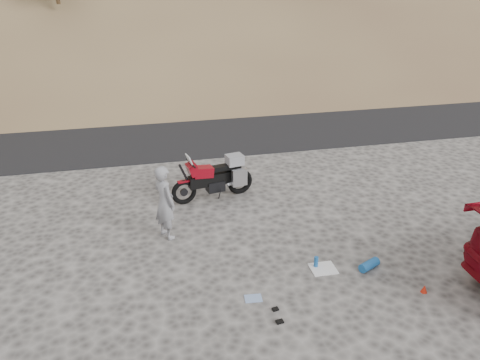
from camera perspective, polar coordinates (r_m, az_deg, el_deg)
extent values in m
plane|color=#423F3D|center=(10.09, -3.88, -9.26)|extent=(140.00, 140.00, 0.00)
cube|color=black|center=(18.24, -8.51, 6.31)|extent=(120.00, 7.00, 0.05)
torus|color=black|center=(12.10, -6.84, -1.48)|extent=(0.68, 0.25, 0.67)
cylinder|color=black|center=(12.10, -6.84, -1.48)|extent=(0.21, 0.10, 0.20)
torus|color=black|center=(12.60, -0.01, -0.20)|extent=(0.73, 0.28, 0.71)
cylinder|color=black|center=(12.60, -0.01, -0.20)|extent=(0.24, 0.12, 0.22)
cylinder|color=black|center=(11.96, -6.56, 0.21)|extent=(0.39, 0.14, 0.83)
cylinder|color=black|center=(11.85, -6.00, 2.04)|extent=(0.17, 0.63, 0.04)
cube|color=black|center=(12.23, -3.49, 0.10)|extent=(1.25, 0.48, 0.31)
cube|color=black|center=(12.34, -3.03, -0.68)|extent=(0.51, 0.39, 0.29)
cube|color=maroon|center=(12.05, -4.56, 1.02)|extent=(0.58, 0.41, 0.32)
cube|color=maroon|center=(11.92, -5.82, 1.34)|extent=(0.37, 0.40, 0.36)
cube|color=silver|center=(11.80, -6.21, 2.46)|extent=(0.18, 0.32, 0.26)
cube|color=black|center=(12.20, -2.41, 1.48)|extent=(0.59, 0.33, 0.12)
cube|color=black|center=(12.35, -0.75, 1.60)|extent=(0.39, 0.25, 0.10)
cube|color=silver|center=(12.23, -0.07, 0.31)|extent=(0.42, 0.20, 0.46)
cube|color=silver|center=(12.67, -1.05, 1.20)|extent=(0.42, 0.20, 0.46)
cube|color=gray|center=(12.28, -0.66, 2.49)|extent=(0.49, 0.42, 0.26)
cube|color=maroon|center=(11.97, -6.92, -0.17)|extent=(0.32, 0.18, 0.04)
cylinder|color=black|center=(12.28, -2.48, -1.70)|extent=(0.07, 0.21, 0.37)
cylinder|color=silver|center=(12.38, -0.60, -0.31)|extent=(0.47, 0.18, 0.13)
imported|color=gray|center=(10.90, -8.88, -6.73)|extent=(0.67, 0.75, 1.73)
cube|color=white|center=(9.83, 10.10, -10.58)|extent=(0.52, 0.47, 0.02)
cylinder|color=#1A579D|center=(9.99, 15.48, -9.94)|extent=(0.50, 0.37, 0.19)
cylinder|color=#1A579D|center=(9.81, 9.26, -9.83)|extent=(0.09, 0.09, 0.24)
cone|color=red|center=(9.68, 21.55, -12.23)|extent=(0.13, 0.13, 0.16)
cube|color=black|center=(8.46, 4.86, -16.82)|extent=(0.14, 0.11, 0.04)
cube|color=black|center=(8.70, 4.33, -15.42)|extent=(0.13, 0.10, 0.04)
cube|color=#849ECC|center=(8.94, 1.62, -14.22)|extent=(0.34, 0.26, 0.01)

